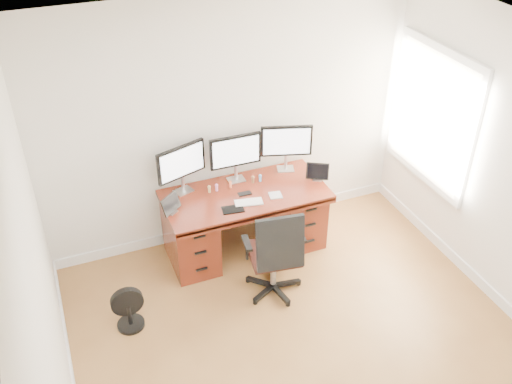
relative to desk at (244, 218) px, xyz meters
name	(u,v)px	position (x,y,z in m)	size (l,w,h in m)	color
ground	(321,373)	(0.00, -1.83, -0.40)	(4.50, 4.50, 0.00)	olive
back_wall	(229,122)	(0.00, 0.42, 0.95)	(4.00, 0.10, 2.70)	white
desk	(244,218)	(0.00, 0.00, 0.00)	(1.70, 0.80, 0.75)	#5F2013
office_chair	(275,267)	(0.02, -0.77, -0.06)	(0.62, 0.62, 1.03)	black
floor_fan	(128,309)	(-1.41, -0.67, -0.19)	(0.30, 0.26, 0.44)	black
monitor_left	(181,163)	(-0.58, 0.24, 0.68)	(0.53, 0.21, 0.53)	silver
monitor_center	(235,153)	(0.00, 0.24, 0.68)	(0.55, 0.14, 0.53)	silver
monitor_right	(286,142)	(0.58, 0.24, 0.68)	(0.54, 0.20, 0.53)	silver
tablet_left	(171,205)	(-0.79, -0.08, 0.43)	(0.23, 0.20, 0.19)	silver
tablet_right	(318,173)	(0.81, -0.08, 0.43)	(0.24, 0.18, 0.19)	silver
keyboard	(249,202)	(-0.03, -0.21, 0.36)	(0.28, 0.12, 0.01)	white
trackpad	(275,195)	(0.27, -0.19, 0.35)	(0.13, 0.13, 0.01)	silver
drawing_tablet	(233,209)	(-0.22, -0.26, 0.35)	(0.21, 0.14, 0.01)	black
phone	(245,193)	(-0.01, -0.05, 0.35)	(0.14, 0.07, 0.01)	black
figurine_yellow	(209,189)	(-0.34, 0.12, 0.39)	(0.03, 0.03, 0.08)	tan
figurine_pink	(217,187)	(-0.26, 0.12, 0.39)	(0.03, 0.03, 0.08)	pink
figurine_orange	(230,184)	(-0.11, 0.12, 0.39)	(0.03, 0.03, 0.08)	#FF7648
figurine_brown	(253,179)	(0.15, 0.12, 0.39)	(0.03, 0.03, 0.08)	brown
figurine_blue	(260,177)	(0.23, 0.12, 0.39)	(0.03, 0.03, 0.08)	#5A9EEE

